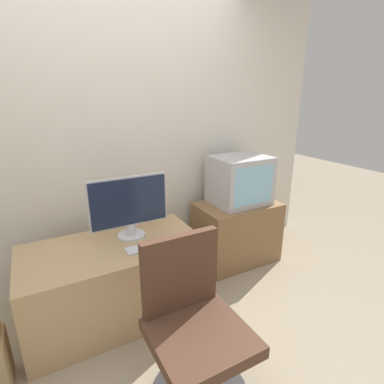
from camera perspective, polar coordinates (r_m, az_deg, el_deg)
ground_plane at (r=2.11m, az=-2.33°, el=-31.81°), size 12.00×12.00×0.00m
wall_back at (r=2.63m, az=-15.89°, el=10.62°), size 4.40×0.05×2.60m
desk at (r=2.40m, az=-14.24°, el=-15.95°), size 1.27×0.67×0.58m
side_stand at (r=3.05m, az=8.47°, el=-7.52°), size 0.78×0.49×0.61m
main_monitor at (r=2.27m, az=-11.95°, el=-2.71°), size 0.59×0.21×0.47m
keyboard at (r=2.17m, az=-8.77°, el=-10.37°), size 0.28×0.11×0.01m
mouse at (r=2.24m, az=-4.05°, el=-8.95°), size 0.07×0.03×0.03m
crt_tv at (r=2.89m, az=9.09°, el=2.26°), size 0.52×0.43×0.46m
office_chair at (r=1.78m, az=0.44°, el=-25.44°), size 0.54×0.54×0.91m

